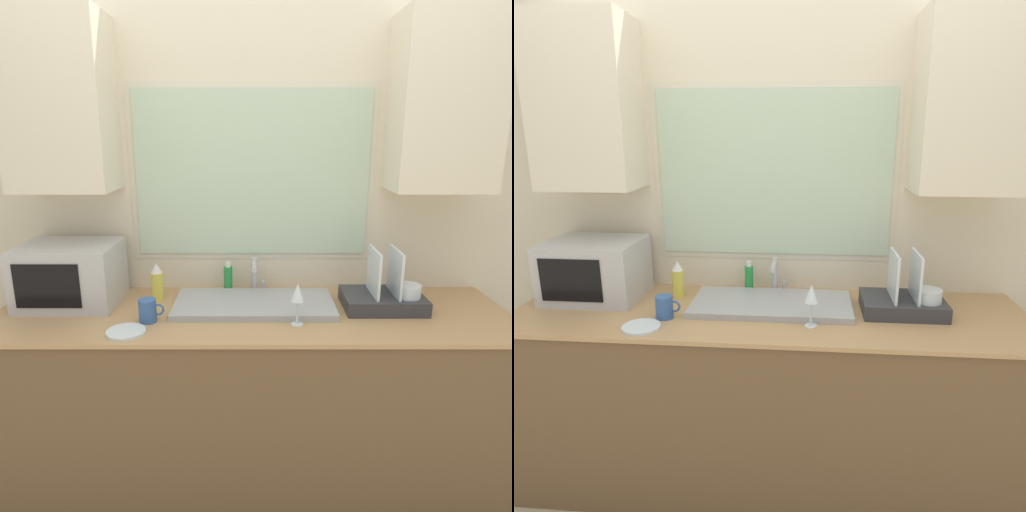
% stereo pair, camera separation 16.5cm
% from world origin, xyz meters
% --- Properties ---
extents(countertop, '(2.42, 0.71, 0.91)m').
position_xyz_m(countertop, '(0.00, 0.34, 0.46)').
color(countertop, brown).
rests_on(countertop, ground_plane).
extents(wall_back, '(6.00, 0.38, 2.60)m').
position_xyz_m(wall_back, '(0.00, 0.67, 1.41)').
color(wall_back, beige).
rests_on(wall_back, ground_plane).
extents(sink_basin, '(0.77, 0.37, 0.03)m').
position_xyz_m(sink_basin, '(0.01, 0.39, 0.93)').
color(sink_basin, '#9EA0A5').
rests_on(sink_basin, countertop).
extents(faucet, '(0.08, 0.19, 0.19)m').
position_xyz_m(faucet, '(0.01, 0.58, 1.03)').
color(faucet, '#B7B7BC').
rests_on(faucet, countertop).
extents(microwave, '(0.46, 0.38, 0.30)m').
position_xyz_m(microwave, '(-0.89, 0.45, 1.06)').
color(microwave, '#B2B2B7').
rests_on(microwave, countertop).
extents(dish_rack, '(0.38, 0.27, 0.29)m').
position_xyz_m(dish_rack, '(0.64, 0.38, 0.97)').
color(dish_rack, '#333338').
rests_on(dish_rack, countertop).
extents(spray_bottle, '(0.06, 0.06, 0.19)m').
position_xyz_m(spray_bottle, '(-0.48, 0.49, 1.01)').
color(spray_bottle, '#D8CC4C').
rests_on(spray_bottle, countertop).
extents(soap_bottle, '(0.04, 0.04, 0.17)m').
position_xyz_m(soap_bottle, '(-0.13, 0.60, 0.99)').
color(soap_bottle, '#268C3F').
rests_on(soap_bottle, countertop).
extents(mug_near_sink, '(0.11, 0.08, 0.10)m').
position_xyz_m(mug_near_sink, '(-0.46, 0.22, 0.97)').
color(mug_near_sink, '#335999').
rests_on(mug_near_sink, countertop).
extents(wine_glass, '(0.06, 0.06, 0.19)m').
position_xyz_m(wine_glass, '(0.20, 0.18, 1.06)').
color(wine_glass, silver).
rests_on(wine_glass, countertop).
extents(small_plate, '(0.16, 0.16, 0.01)m').
position_xyz_m(small_plate, '(-0.53, 0.10, 0.92)').
color(small_plate, silver).
rests_on(small_plate, countertop).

